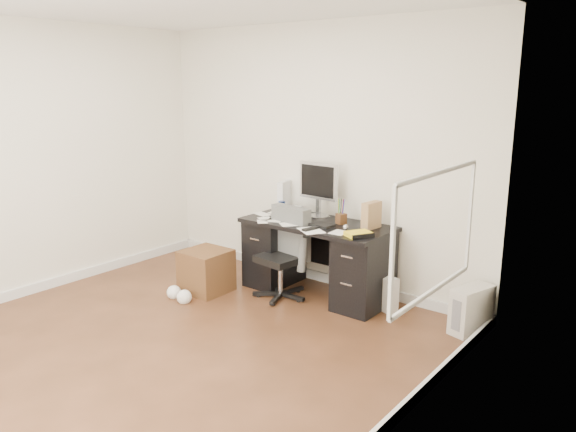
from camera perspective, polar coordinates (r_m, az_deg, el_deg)
name	(u,v)px	position (r m, az deg, el deg)	size (l,w,h in m)	color
ground	(171,343)	(4.86, -11.76, -12.53)	(4.00, 4.00, 0.00)	#432715
room_shell	(167,142)	(4.39, -12.23, 7.31)	(4.02, 4.02, 2.71)	silver
desk	(317,256)	(5.65, 2.95, -4.10)	(1.50, 0.70, 0.75)	black
loose_papers	(298,220)	(5.63, 1.02, -0.44)	(1.10, 0.60, 0.00)	white
lcd_monitor	(319,190)	(5.70, 3.13, 2.68)	(0.46, 0.26, 0.58)	#B1B1B5
keyboard	(313,223)	(5.48, 2.58, -0.73)	(0.44, 0.15, 0.02)	black
computer_mouse	(346,227)	(5.29, 5.87, -1.14)	(0.05, 0.05, 0.05)	#B1B1B5
travel_mug	(282,209)	(5.80, -0.63, 0.75)	(0.07, 0.07, 0.16)	navy
white_binder	(285,195)	(6.07, -0.31, 2.11)	(0.13, 0.28, 0.32)	silver
magazine_file	(371,215)	(5.35, 8.48, 0.07)	(0.11, 0.22, 0.26)	#906A46
pen_cup	(341,211)	(5.49, 5.44, 0.46)	(0.10, 0.10, 0.25)	#512A17
yellow_book	(359,234)	(5.09, 7.21, -1.84)	(0.18, 0.22, 0.04)	yellow
paper_remote	(311,229)	(5.25, 2.37, -1.37)	(0.27, 0.21, 0.02)	white
office_chair	(280,254)	(5.55, -0.78, -3.85)	(0.51, 0.51, 0.91)	#4C4F4C
pc_tower	(471,310)	(5.13, 18.14, -9.02)	(0.18, 0.40, 0.40)	beige
shopping_bag	(385,293)	(5.42, 9.83, -7.73)	(0.24, 0.17, 0.33)	silver
wicker_basket	(206,271)	(5.84, -8.30, -5.54)	(0.43, 0.43, 0.43)	#482F15
desk_printer	(363,290)	(5.64, 7.62, -7.43)	(0.36, 0.29, 0.21)	slate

